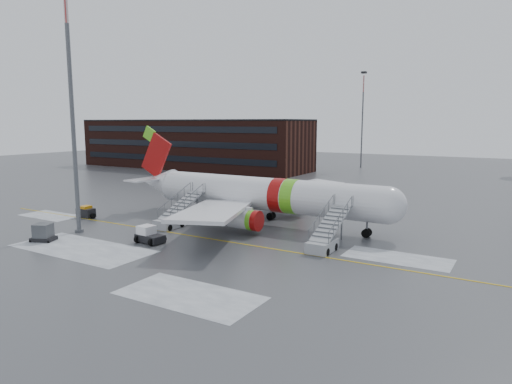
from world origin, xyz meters
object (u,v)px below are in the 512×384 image
Objects in this scene: airstair_fwd at (325,239)px; airstair_aft at (174,218)px; light_mast_near at (71,100)px; baggage_tractor at (86,213)px; airliner at (258,194)px; uld_container at (43,233)px; pushback_tug at (149,235)px.

airstair_fwd is 1.00× the size of airstair_aft.
baggage_tractor is at bearing 136.08° from light_mast_near.
airliner reaches higher than airstair_aft.
airstair_aft reaches higher than uld_container.
airliner is 13.07m from airstair_fwd.
light_mast_near is (-9.46, -0.67, 13.22)m from pushback_tug.
airstair_fwd is 30.95m from baggage_tractor.
airliner reaches higher than baggage_tractor.
airstair_aft reaches higher than baggage_tractor.
pushback_tug is at bearing 4.02° from light_mast_near.
light_mast_near is (-14.18, -13.61, 10.53)m from airliner.
airstair_fwd reaches higher than pushback_tug.
light_mast_near reaches higher than baggage_tractor.
airstair_fwd is at bearing 22.09° from pushback_tug.
airstair_fwd reaches higher than uld_container.
airliner is at bearing 51.85° from uld_container.
uld_container is at bearing -121.48° from airstair_aft.
airstair_aft reaches higher than pushback_tug.
light_mast_near is at bearing -136.17° from airliner.
airstair_aft is 13.33m from uld_container.
uld_container reaches higher than baggage_tractor.
light_mast_near reaches higher than uld_container.
airliner is 11.71× the size of pushback_tug.
airstair_fwd is 27.59m from uld_container.
light_mast_near is at bearing -164.35° from airstair_fwd.
airstair_fwd is 17.05m from pushback_tug.
light_mast_near is at bearing -175.98° from pushback_tug.
airstair_fwd is at bearing 15.65° from light_mast_near.
airliner is at bearing 69.97° from pushback_tug.
light_mast_near reaches higher than airstair_fwd.
airliner is 22.91m from uld_container.
baggage_tractor is (-19.83, -8.17, -2.80)m from airliner.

